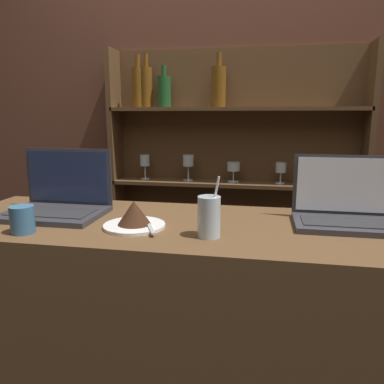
{
  "coord_description": "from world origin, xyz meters",
  "views": [
    {
      "loc": [
        0.24,
        -0.88,
        1.3
      ],
      "look_at": [
        0.02,
        0.3,
        1.06
      ],
      "focal_mm": 35.0,
      "sensor_mm": 36.0,
      "label": 1
    }
  ],
  "objects": [
    {
      "name": "cake_plate",
      "position": [
        -0.15,
        0.2,
        0.99
      ],
      "size": [
        0.2,
        0.2,
        0.09
      ],
      "color": "white",
      "rests_on": "bar_counter"
    },
    {
      "name": "water_glass",
      "position": [
        0.1,
        0.15,
        1.02
      ],
      "size": [
        0.07,
        0.07,
        0.18
      ],
      "color": "silver",
      "rests_on": "bar_counter"
    },
    {
      "name": "back_shelf",
      "position": [
        0.06,
        1.27,
        0.89
      ],
      "size": [
        1.43,
        0.18,
        1.67
      ],
      "color": "brown",
      "rests_on": "ground_plane"
    },
    {
      "name": "laptop_near",
      "position": [
        -0.47,
        0.31,
        1.0
      ],
      "size": [
        0.34,
        0.25,
        0.23
      ],
      "color": "#333338",
      "rests_on": "bar_counter"
    },
    {
      "name": "coffee_cup",
      "position": [
        -0.46,
        0.09,
        1.0
      ],
      "size": [
        0.07,
        0.07,
        0.08
      ],
      "color": "#38668C",
      "rests_on": "bar_counter"
    },
    {
      "name": "laptop_far",
      "position": [
        0.51,
        0.36,
        1.01
      ],
      "size": [
        0.32,
        0.21,
        0.22
      ],
      "color": "#333338",
      "rests_on": "bar_counter"
    },
    {
      "name": "bar_counter",
      "position": [
        0.0,
        0.27,
        0.48
      ],
      "size": [
        1.64,
        0.55,
        0.96
      ],
      "color": "brown",
      "rests_on": "ground_plane"
    },
    {
      "name": "back_wall",
      "position": [
        0.0,
        1.35,
        1.35
      ],
      "size": [
        7.0,
        0.06,
        2.7
      ],
      "color": "brown",
      "rests_on": "ground_plane"
    }
  ]
}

